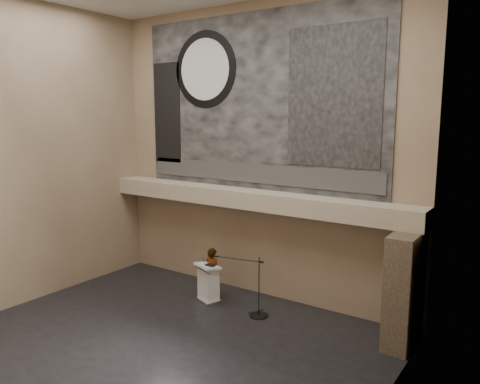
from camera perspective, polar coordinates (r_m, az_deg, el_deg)
The scene contains 19 objects.
floor at distance 11.78m, azimuth -9.33°, elevation -17.74°, with size 10.00×10.00×0.00m, color black.
wall_back at distance 13.68m, azimuth 1.91°, elevation 4.80°, with size 10.00×0.02×8.50m, color #7D684F.
wall_left at distance 14.49m, azimuth -24.24°, elevation 4.23°, with size 0.02×8.00×8.50m, color #7D684F.
wall_right at distance 7.91m, azimuth 16.87°, elevation 1.01°, with size 0.02×8.00×8.50m, color #7D684F.
soffit at distance 13.51m, azimuth 0.96°, elevation -0.82°, with size 10.00×0.80×0.50m, color tan.
sprinkler_left at distance 14.46m, azimuth -4.44°, elevation -1.30°, with size 0.04×0.04×0.06m, color #B2893D.
sprinkler_right at distance 12.59m, azimuth 8.06°, elevation -2.97°, with size 0.04×0.04×0.06m, color #B2893D.
banner at distance 13.61m, azimuth 1.88°, elevation 10.88°, with size 8.00×0.05×5.00m, color black.
banner_text_strip at distance 13.68m, azimuth 1.74°, elevation 2.27°, with size 7.76×0.02×0.55m, color #313131.
banner_clock_rim at distance 14.69m, azimuth -4.30°, elevation 14.66°, with size 2.30×2.30×0.02m, color black.
banner_clock_face at distance 14.68m, azimuth -4.35°, elevation 14.67°, with size 1.84×1.84×0.02m, color silver.
banner_building_print at distance 12.44m, azimuth 11.29°, elevation 11.31°, with size 2.60×0.02×3.60m, color black.
banner_brick_print at distance 15.68m, azimuth -8.86°, elevation 9.49°, with size 1.10×0.02×3.20m, color black.
stone_pier at distance 11.67m, azimuth 19.38°, elevation -11.19°, with size 0.60×1.40×2.70m, color #3D3225.
lectern at distance 13.76m, azimuth -3.88°, elevation -11.02°, with size 0.88×0.75×1.14m.
binder at distance 13.49m, azimuth -3.66°, elevation -8.89°, with size 0.27×0.21×0.04m, color black.
papers at distance 13.63m, azimuth -4.62°, elevation -8.77°, with size 0.22×0.31×0.01m, color white.
speaker_person at distance 13.99m, azimuth -3.38°, elevation -9.80°, with size 0.55×0.36×1.50m, color white.
mic_stand at distance 12.94m, azimuth 2.09°, elevation -13.78°, with size 1.54×0.54×1.65m.
Camera 1 is at (7.37, -7.47, 5.35)m, focal length 35.00 mm.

